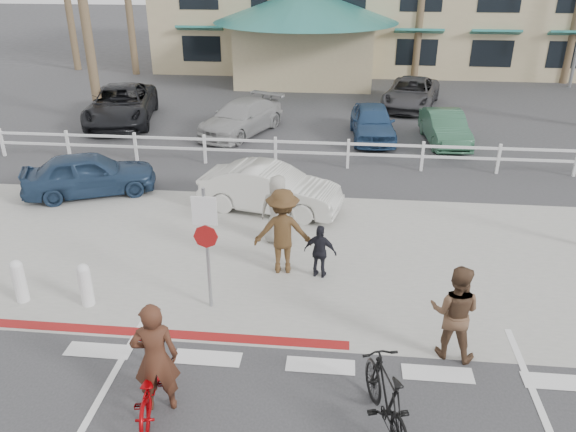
# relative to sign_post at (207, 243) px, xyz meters

# --- Properties ---
(ground) EXTENTS (140.00, 140.00, 0.00)m
(ground) POSITION_rel_sign_post_xyz_m (2.30, -2.20, -1.45)
(ground) COLOR #333335
(sidewalk_plaza) EXTENTS (22.00, 7.00, 0.01)m
(sidewalk_plaza) POSITION_rel_sign_post_xyz_m (2.30, 2.30, -1.44)
(sidewalk_plaza) COLOR gray
(sidewalk_plaza) RESTS_ON ground
(cross_street) EXTENTS (40.00, 5.00, 0.01)m
(cross_street) POSITION_rel_sign_post_xyz_m (2.30, 6.30, -1.45)
(cross_street) COLOR #333335
(cross_street) RESTS_ON ground
(parking_lot) EXTENTS (50.00, 16.00, 0.01)m
(parking_lot) POSITION_rel_sign_post_xyz_m (2.30, 15.80, -1.45)
(parking_lot) COLOR #333335
(parking_lot) RESTS_ON ground
(curb_red) EXTENTS (7.00, 0.25, 0.02)m
(curb_red) POSITION_rel_sign_post_xyz_m (-0.70, -1.00, -1.44)
(curb_red) COLOR maroon
(curb_red) RESTS_ON ground
(rail_fence) EXTENTS (29.40, 0.16, 1.00)m
(rail_fence) POSITION_rel_sign_post_xyz_m (2.80, 8.30, -0.95)
(rail_fence) COLOR silver
(rail_fence) RESTS_ON ground
(sign_post) EXTENTS (0.50, 0.10, 2.90)m
(sign_post) POSITION_rel_sign_post_xyz_m (0.00, 0.00, 0.00)
(sign_post) COLOR gray
(sign_post) RESTS_ON ground
(bollard_0) EXTENTS (0.26, 0.26, 0.95)m
(bollard_0) POSITION_rel_sign_post_xyz_m (-2.50, -0.20, -0.97)
(bollard_0) COLOR silver
(bollard_0) RESTS_ON ground
(bollard_1) EXTENTS (0.26, 0.26, 0.95)m
(bollard_1) POSITION_rel_sign_post_xyz_m (-3.90, -0.20, -0.97)
(bollard_1) COLOR silver
(bollard_1) RESTS_ON ground
(bike_red) EXTENTS (0.93, 1.89, 0.95)m
(bike_red) POSITION_rel_sign_post_xyz_m (-0.31, -2.81, -0.97)
(bike_red) COLOR #810105
(bike_red) RESTS_ON ground
(rider_red) EXTENTS (0.80, 0.63, 1.93)m
(rider_red) POSITION_rel_sign_post_xyz_m (-0.16, -2.81, -0.49)
(rider_red) COLOR #452417
(rider_red) RESTS_ON ground
(bike_black) EXTENTS (1.06, 2.00, 1.16)m
(bike_black) POSITION_rel_sign_post_xyz_m (3.33, -2.88, -0.87)
(bike_black) COLOR black
(bike_black) RESTS_ON ground
(rider_black) EXTENTS (1.03, 0.91, 1.79)m
(rider_black) POSITION_rel_sign_post_xyz_m (4.57, -1.02, -0.55)
(rider_black) COLOR brown
(rider_black) RESTS_ON ground
(pedestrian_a) EXTENTS (1.34, 0.85, 1.97)m
(pedestrian_a) POSITION_rel_sign_post_xyz_m (1.29, 1.56, -0.46)
(pedestrian_a) COLOR #473018
(pedestrian_a) RESTS_ON ground
(pedestrian_child) EXTENTS (0.78, 0.46, 1.24)m
(pedestrian_child) POSITION_rel_sign_post_xyz_m (2.13, 1.38, -0.83)
(pedestrian_child) COLOR black
(pedestrian_child) RESTS_ON ground
(pedestrian_b) EXTENTS (0.87, 0.59, 1.74)m
(pedestrian_b) POSITION_rel_sign_post_xyz_m (1.02, 2.92, -0.58)
(pedestrian_b) COLOR gray
(pedestrian_b) RESTS_ON ground
(car_white_sedan) EXTENTS (4.07, 2.14, 1.28)m
(car_white_sedan) POSITION_rel_sign_post_xyz_m (0.60, 4.76, -0.81)
(car_white_sedan) COLOR silver
(car_white_sedan) RESTS_ON ground
(car_red_compact) EXTENTS (4.04, 2.84, 1.28)m
(car_red_compact) POSITION_rel_sign_post_xyz_m (-4.83, 5.36, -0.81)
(car_red_compact) COLOR navy
(car_red_compact) RESTS_ON ground
(lot_car_0) EXTENTS (3.55, 5.79, 1.50)m
(lot_car_0) POSITION_rel_sign_post_xyz_m (-6.71, 12.86, -0.70)
(lot_car_0) COLOR black
(lot_car_0) RESTS_ON ground
(lot_car_1) EXTENTS (3.33, 4.69, 1.26)m
(lot_car_1) POSITION_rel_sign_post_xyz_m (-1.49, 11.84, -0.82)
(lot_car_1) COLOR #9A9A9A
(lot_car_1) RESTS_ON ground
(lot_car_2) EXTENTS (1.78, 3.93, 1.31)m
(lot_car_2) POSITION_rel_sign_post_xyz_m (3.60, 11.65, -0.80)
(lot_car_2) COLOR navy
(lot_car_2) RESTS_ON ground
(lot_car_3) EXTENTS (1.57, 3.75, 1.20)m
(lot_car_3) POSITION_rel_sign_post_xyz_m (6.25, 11.36, -0.85)
(lot_car_3) COLOR #2B553D
(lot_car_3) RESTS_ON ground
(lot_car_5) EXTENTS (3.19, 5.05, 1.30)m
(lot_car_5) POSITION_rel_sign_post_xyz_m (5.52, 16.66, -0.80)
(lot_car_5) COLOR #39393C
(lot_car_5) RESTS_ON ground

